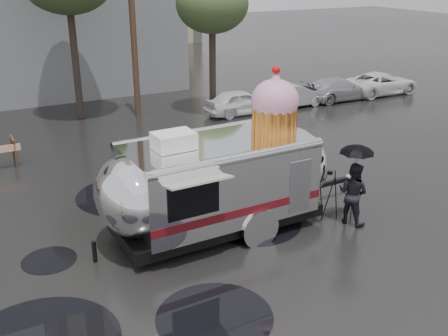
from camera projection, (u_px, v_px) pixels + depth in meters
ground at (234, 271)px, 12.51m from camera, size 120.00×120.00×0.00m
puddles at (145, 255)px, 13.16m from camera, size 9.27×9.59×0.01m
utility_pole at (132, 16)px, 23.42m from camera, size 1.60×0.28×9.00m
tree_right at (212, 5)px, 23.96m from camera, size 3.36×3.36×6.42m
parked_cars at (320, 89)px, 27.25m from camera, size 13.20×1.90×1.50m
airstream_trailer at (221, 176)px, 13.95m from camera, size 8.25×3.25×4.44m
person_right at (353, 193)px, 14.53m from camera, size 0.77×0.98×1.80m
umbrella_black at (356, 158)px, 14.15m from camera, size 1.16×1.16×2.34m
tripod at (329, 190)px, 14.84m from camera, size 0.56×0.59×1.45m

